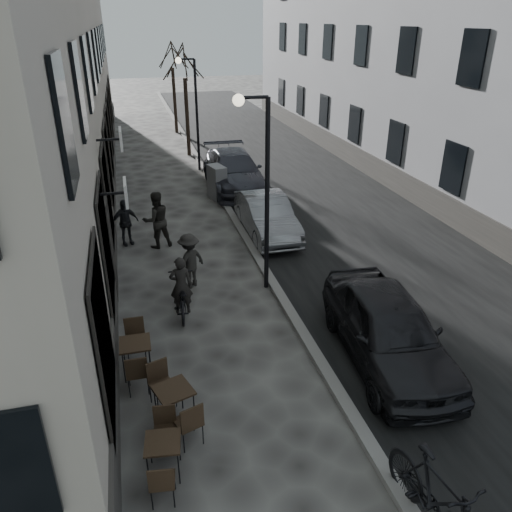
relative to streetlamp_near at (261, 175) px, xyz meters
name	(u,v)px	position (x,y,z in m)	size (l,w,h in m)	color
ground	(362,455)	(0.17, -6.00, -3.16)	(120.00, 120.00, 0.00)	#34312F
road	(288,175)	(4.02, 10.00, -3.16)	(7.30, 60.00, 0.00)	black
kerb	(211,180)	(0.37, 10.00, -3.10)	(0.25, 60.00, 0.12)	slate
streetlamp_near	(261,175)	(0.00, 0.00, 0.00)	(0.90, 0.28, 5.09)	black
streetlamp_far	(193,102)	(0.00, 12.00, 0.00)	(0.90, 0.28, 5.09)	black
tree_near	(184,62)	(0.07, 15.00, 1.50)	(2.40, 2.40, 5.70)	black
tree_far	(172,54)	(0.07, 21.00, 1.50)	(2.40, 2.40, 5.70)	black
bistro_set_a	(164,454)	(-3.06, -5.54, -2.75)	(0.62, 1.40, 0.81)	black
bistro_set_b	(174,402)	(-2.77, -4.46, -2.70)	(0.88, 1.57, 0.90)	black
bistro_set_c	(136,355)	(-3.37, -2.86, -2.70)	(0.62, 1.51, 0.89)	black
utility_cabinet	(217,183)	(0.23, 7.55, -2.48)	(0.50, 0.91, 1.36)	slate
bicycle	(182,296)	(-2.19, -0.71, -2.70)	(0.61, 1.76, 0.92)	black
cyclist_rider	(181,285)	(-2.19, -0.71, -2.41)	(0.55, 0.36, 1.51)	black
pedestrian_near	(156,220)	(-2.46, 3.43, -2.25)	(0.89, 0.69, 1.83)	black
pedestrian_mid	(189,261)	(-1.81, 0.57, -2.39)	(0.99, 0.57, 1.53)	#262421
pedestrian_far	(125,222)	(-3.43, 3.88, -2.40)	(0.89, 0.37, 1.51)	black
car_near	(388,329)	(1.79, -3.70, -2.39)	(1.81, 4.49, 1.53)	black
car_mid	(267,216)	(1.17, 3.56, -2.50)	(1.40, 4.01, 1.32)	gray
car_far	(234,171)	(1.17, 8.72, -2.39)	(2.16, 5.32, 1.54)	#363740
moped	(437,500)	(0.52, -7.50, -2.52)	(0.60, 2.12, 1.27)	black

